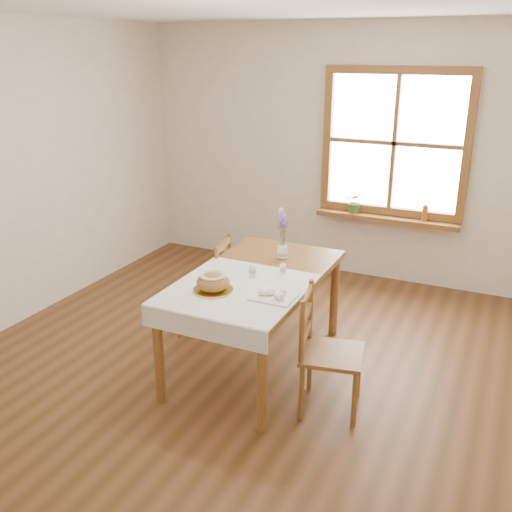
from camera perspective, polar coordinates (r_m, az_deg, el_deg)
The scene contains 18 objects.
ground at distance 4.35m, azimuth -1.72°, elevation -12.47°, with size 5.00×5.00×0.00m, color brown.
room_walls at distance 3.72m, azimuth -2.00°, elevation 10.29°, with size 4.60×5.10×2.65m.
window at distance 5.91m, azimuth 13.69°, elevation 10.91°, with size 1.46×0.08×1.46m.
window_sill at distance 6.01m, azimuth 12.96°, elevation 3.67°, with size 1.46×0.20×0.05m.
dining_table at distance 4.27m, azimuth 0.00°, elevation -2.96°, with size 0.90×1.60×0.75m.
table_linen at distance 3.99m, azimuth -1.86°, elevation -3.32°, with size 0.91×0.99×0.01m, color white.
chair_left at distance 4.89m, azimuth -5.25°, elevation -2.97°, with size 0.40×0.42×0.86m, color brown, non-canonical shape.
chair_right at distance 3.88m, azimuth 7.65°, elevation -9.51°, with size 0.40×0.42×0.87m, color brown, non-canonical shape.
bread_plate at distance 3.95m, azimuth -4.30°, elevation -3.40°, with size 0.27×0.27×0.01m, color white.
bread_loaf at distance 3.92m, azimuth -4.32°, elevation -2.46°, with size 0.23×0.23×0.13m, color #A87D3B.
egg_napkin at distance 3.84m, azimuth 1.80°, elevation -4.08°, with size 0.28×0.24×0.01m, color white.
eggs at distance 3.83m, azimuth 1.81°, elevation -3.66°, with size 0.22×0.20×0.05m, color white, non-canonical shape.
salt_shaker at distance 4.16m, azimuth -0.35°, elevation -1.43°, with size 0.05×0.05×0.10m, color white.
pepper_shaker at distance 4.22m, azimuth 2.70°, elevation -1.27°, with size 0.04×0.04×0.08m, color white.
flower_vase at distance 4.56m, azimuth 2.63°, elevation 0.34°, with size 0.09×0.09×0.10m, color white.
lavender_bouquet at distance 4.50m, azimuth 2.67°, elevation 2.63°, with size 0.15×0.15×0.29m, color #70579B, non-canonical shape.
potted_plant at distance 6.06m, azimuth 9.91°, elevation 5.11°, with size 0.20×0.22×0.17m, color #3D6E2C.
amber_bottle at distance 5.92m, azimuth 16.54°, elevation 4.19°, with size 0.06×0.06×0.17m, color #A2541D.
Camera 1 is at (1.67, -3.26, 2.34)m, focal length 40.00 mm.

